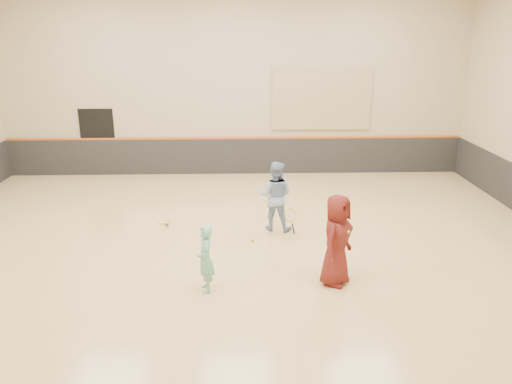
{
  "coord_description": "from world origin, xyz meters",
  "views": [
    {
      "loc": [
        0.17,
        -10.22,
        4.6
      ],
      "look_at": [
        0.5,
        0.4,
        1.15
      ],
      "focal_mm": 35.0,
      "sensor_mm": 36.0,
      "label": 1
    }
  ],
  "objects_px": {
    "instructor": "(275,196)",
    "young_man": "(337,240)",
    "spare_racket": "(164,221)",
    "girl": "(206,259)"
  },
  "relations": [
    {
      "from": "spare_racket",
      "to": "young_man",
      "type": "bearing_deg",
      "value": -41.06
    },
    {
      "from": "girl",
      "to": "spare_racket",
      "type": "bearing_deg",
      "value": -170.57
    },
    {
      "from": "girl",
      "to": "instructor",
      "type": "distance_m",
      "value": 3.32
    },
    {
      "from": "instructor",
      "to": "spare_racket",
      "type": "relative_size",
      "value": 2.4
    },
    {
      "from": "young_man",
      "to": "instructor",
      "type": "bearing_deg",
      "value": 52.68
    },
    {
      "from": "instructor",
      "to": "young_man",
      "type": "distance_m",
      "value": 2.9
    },
    {
      "from": "instructor",
      "to": "girl",
      "type": "bearing_deg",
      "value": 79.82
    },
    {
      "from": "spare_racket",
      "to": "girl",
      "type": "bearing_deg",
      "value": -69.73
    },
    {
      "from": "instructor",
      "to": "young_man",
      "type": "relative_size",
      "value": 0.96
    },
    {
      "from": "young_man",
      "to": "girl",
      "type": "bearing_deg",
      "value": 128.9
    }
  ]
}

